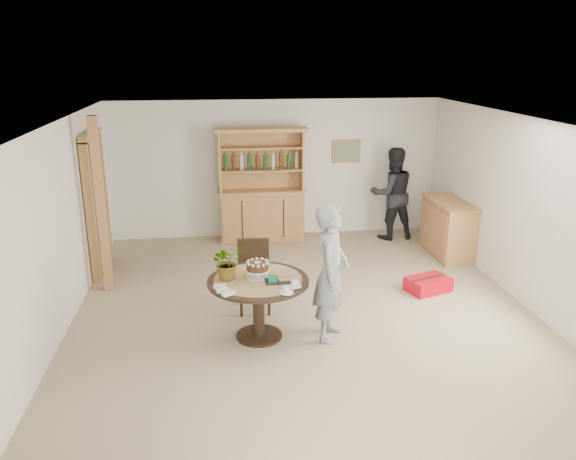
# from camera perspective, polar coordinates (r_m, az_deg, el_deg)

# --- Properties ---
(ground) EXTENTS (7.00, 7.00, 0.00)m
(ground) POSITION_cam_1_polar(r_m,az_deg,el_deg) (7.45, 1.76, -8.66)
(ground) COLOR tan
(ground) RESTS_ON ground
(room_shell) EXTENTS (6.04, 7.04, 2.52)m
(room_shell) POSITION_cam_1_polar(r_m,az_deg,el_deg) (6.86, 1.91, 4.50)
(room_shell) COLOR white
(room_shell) RESTS_ON ground
(doorway) EXTENTS (0.13, 1.10, 2.18)m
(doorway) POSITION_cam_1_polar(r_m,az_deg,el_deg) (9.06, -18.93, 2.67)
(doorway) COLOR black
(doorway) RESTS_ON ground
(pine_post) EXTENTS (0.12, 0.12, 2.50)m
(pine_post) POSITION_cam_1_polar(r_m,az_deg,el_deg) (8.22, -18.47, 2.28)
(pine_post) COLOR #B77C4D
(pine_post) RESTS_ON ground
(hutch) EXTENTS (1.62, 0.54, 2.04)m
(hutch) POSITION_cam_1_polar(r_m,az_deg,el_deg) (10.20, -2.70, 2.81)
(hutch) COLOR #B9804E
(hutch) RESTS_ON ground
(sideboard) EXTENTS (0.54, 1.26, 0.94)m
(sideboard) POSITION_cam_1_polar(r_m,az_deg,el_deg) (9.81, 15.93, 0.21)
(sideboard) COLOR #B9804E
(sideboard) RESTS_ON ground
(dining_table) EXTENTS (1.20, 1.20, 0.76)m
(dining_table) POSITION_cam_1_polar(r_m,az_deg,el_deg) (6.68, -3.03, -6.19)
(dining_table) COLOR black
(dining_table) RESTS_ON ground
(dining_chair) EXTENTS (0.43, 0.43, 0.95)m
(dining_chair) POSITION_cam_1_polar(r_m,az_deg,el_deg) (7.47, -3.49, -4.12)
(dining_chair) COLOR black
(dining_chair) RESTS_ON ground
(birthday_cake) EXTENTS (0.30, 0.30, 0.20)m
(birthday_cake) POSITION_cam_1_polar(r_m,az_deg,el_deg) (6.62, -3.10, -3.81)
(birthday_cake) COLOR white
(birthday_cake) RESTS_ON dining_table
(flower_vase) EXTENTS (0.47, 0.44, 0.42)m
(flower_vase) POSITION_cam_1_polar(r_m,az_deg,el_deg) (6.57, -6.16, -3.23)
(flower_vase) COLOR #3F7233
(flower_vase) RESTS_ON dining_table
(gift_tray) EXTENTS (0.30, 0.20, 0.08)m
(gift_tray) POSITION_cam_1_polar(r_m,az_deg,el_deg) (6.51, -1.08, -5.08)
(gift_tray) COLOR black
(gift_tray) RESTS_ON dining_table
(coffee_cup_a) EXTENTS (0.15, 0.15, 0.09)m
(coffee_cup_a) POSITION_cam_1_polar(r_m,az_deg,el_deg) (6.38, 0.73, -5.43)
(coffee_cup_a) COLOR white
(coffee_cup_a) RESTS_ON dining_table
(coffee_cup_b) EXTENTS (0.15, 0.15, 0.08)m
(coffee_cup_b) POSITION_cam_1_polar(r_m,az_deg,el_deg) (6.22, -0.15, -6.14)
(coffee_cup_b) COLOR white
(coffee_cup_b) RESTS_ON dining_table
(napkins) EXTENTS (0.24, 0.33, 0.03)m
(napkins) POSITION_cam_1_polar(r_m,az_deg,el_deg) (6.31, -6.57, -6.07)
(napkins) COLOR white
(napkins) RESTS_ON dining_table
(teen_boy) EXTENTS (0.59, 0.71, 1.66)m
(teen_boy) POSITION_cam_1_polar(r_m,az_deg,el_deg) (6.61, 4.39, -4.35)
(teen_boy) COLOR gray
(teen_boy) RESTS_ON ground
(adult_person) EXTENTS (0.87, 0.71, 1.69)m
(adult_person) POSITION_cam_1_polar(r_m,az_deg,el_deg) (10.38, 10.54, 3.66)
(adult_person) COLOR black
(adult_person) RESTS_ON ground
(red_suitcase) EXTENTS (0.70, 0.58, 0.21)m
(red_suitcase) POSITION_cam_1_polar(r_m,az_deg,el_deg) (8.37, 14.04, -5.38)
(red_suitcase) COLOR red
(red_suitcase) RESTS_ON ground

